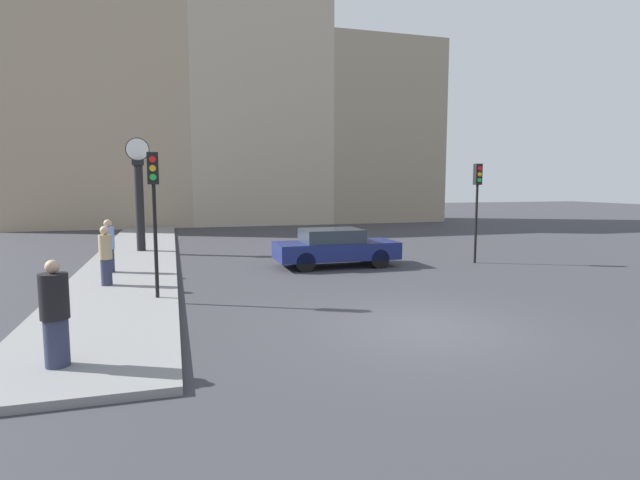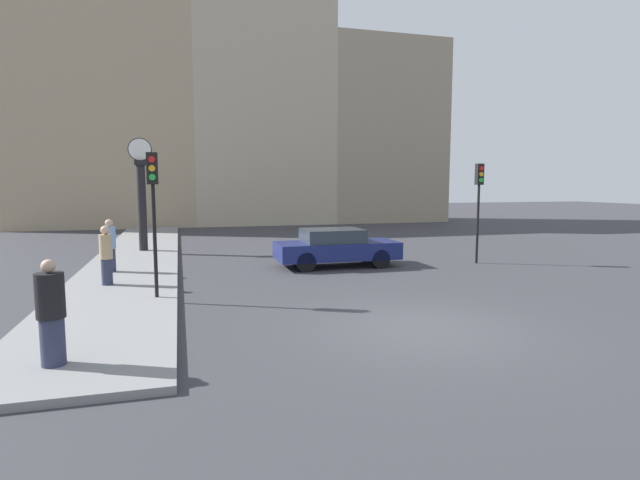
{
  "view_description": "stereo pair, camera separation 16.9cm",
  "coord_description": "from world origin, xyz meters",
  "px_view_note": "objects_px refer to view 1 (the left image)",
  "views": [
    {
      "loc": [
        -4.82,
        -8.84,
        2.9
      ],
      "look_at": [
        -0.64,
        5.33,
        1.24
      ],
      "focal_mm": 28.0,
      "sensor_mm": 36.0,
      "label": 1
    },
    {
      "loc": [
        -4.66,
        -8.88,
        2.9
      ],
      "look_at": [
        -0.64,
        5.33,
        1.24
      ],
      "focal_mm": 28.0,
      "sensor_mm": 36.0,
      "label": 2
    }
  ],
  "objects_px": {
    "traffic_light_far": "(477,192)",
    "street_clock": "(139,196)",
    "pedestrian_black_jacket": "(55,315)",
    "pedestrian_tan_coat": "(106,256)",
    "traffic_light_near": "(154,194)",
    "pedestrian_blue_stripe": "(109,246)",
    "sedan_car": "(335,247)"
  },
  "relations": [
    {
      "from": "street_clock",
      "to": "pedestrian_blue_stripe",
      "type": "distance_m",
      "value": 5.36
    },
    {
      "from": "traffic_light_far",
      "to": "pedestrian_tan_coat",
      "type": "distance_m",
      "value": 12.61
    },
    {
      "from": "sedan_car",
      "to": "traffic_light_far",
      "type": "relative_size",
      "value": 1.18
    },
    {
      "from": "sedan_car",
      "to": "pedestrian_black_jacket",
      "type": "distance_m",
      "value": 11.03
    },
    {
      "from": "traffic_light_far",
      "to": "pedestrian_blue_stripe",
      "type": "xyz_separation_m",
      "value": [
        -12.61,
        0.93,
        -1.64
      ]
    },
    {
      "from": "traffic_light_near",
      "to": "sedan_car",
      "type": "bearing_deg",
      "value": 33.79
    },
    {
      "from": "pedestrian_black_jacket",
      "to": "pedestrian_tan_coat",
      "type": "relative_size",
      "value": 1.0
    },
    {
      "from": "pedestrian_black_jacket",
      "to": "pedestrian_blue_stripe",
      "type": "bearing_deg",
      "value": 91.41
    },
    {
      "from": "traffic_light_far",
      "to": "pedestrian_black_jacket",
      "type": "bearing_deg",
      "value": -148.34
    },
    {
      "from": "sedan_car",
      "to": "street_clock",
      "type": "height_order",
      "value": "street_clock"
    },
    {
      "from": "traffic_light_near",
      "to": "pedestrian_black_jacket",
      "type": "xyz_separation_m",
      "value": [
        -1.33,
        -4.43,
        -1.72
      ]
    },
    {
      "from": "street_clock",
      "to": "pedestrian_black_jacket",
      "type": "height_order",
      "value": "street_clock"
    },
    {
      "from": "pedestrian_blue_stripe",
      "to": "traffic_light_near",
      "type": "bearing_deg",
      "value": -69.6
    },
    {
      "from": "pedestrian_tan_coat",
      "to": "traffic_light_far",
      "type": "bearing_deg",
      "value": 5.75
    },
    {
      "from": "pedestrian_black_jacket",
      "to": "pedestrian_tan_coat",
      "type": "distance_m",
      "value": 6.39
    },
    {
      "from": "pedestrian_blue_stripe",
      "to": "pedestrian_black_jacket",
      "type": "relative_size",
      "value": 1.02
    },
    {
      "from": "traffic_light_far",
      "to": "pedestrian_blue_stripe",
      "type": "height_order",
      "value": "traffic_light_far"
    },
    {
      "from": "pedestrian_blue_stripe",
      "to": "traffic_light_far",
      "type": "bearing_deg",
      "value": -4.23
    },
    {
      "from": "traffic_light_near",
      "to": "pedestrian_tan_coat",
      "type": "bearing_deg",
      "value": 125.01
    },
    {
      "from": "traffic_light_far",
      "to": "pedestrian_blue_stripe",
      "type": "relative_size",
      "value": 2.18
    },
    {
      "from": "traffic_light_far",
      "to": "pedestrian_black_jacket",
      "type": "height_order",
      "value": "traffic_light_far"
    },
    {
      "from": "traffic_light_far",
      "to": "street_clock",
      "type": "distance_m",
      "value": 13.4
    },
    {
      "from": "traffic_light_near",
      "to": "traffic_light_far",
      "type": "distance_m",
      "value": 11.53
    },
    {
      "from": "street_clock",
      "to": "pedestrian_tan_coat",
      "type": "bearing_deg",
      "value": -93.83
    },
    {
      "from": "traffic_light_near",
      "to": "pedestrian_tan_coat",
      "type": "height_order",
      "value": "traffic_light_near"
    },
    {
      "from": "pedestrian_tan_coat",
      "to": "pedestrian_black_jacket",
      "type": "bearing_deg",
      "value": -89.62
    },
    {
      "from": "sedan_car",
      "to": "traffic_light_far",
      "type": "bearing_deg",
      "value": -7.76
    },
    {
      "from": "traffic_light_near",
      "to": "pedestrian_black_jacket",
      "type": "height_order",
      "value": "traffic_light_near"
    },
    {
      "from": "sedan_car",
      "to": "street_clock",
      "type": "bearing_deg",
      "value": 141.59
    },
    {
      "from": "pedestrian_blue_stripe",
      "to": "pedestrian_black_jacket",
      "type": "bearing_deg",
      "value": -88.59
    },
    {
      "from": "sedan_car",
      "to": "street_clock",
      "type": "relative_size",
      "value": 0.92
    },
    {
      "from": "traffic_light_far",
      "to": "street_clock",
      "type": "relative_size",
      "value": 0.78
    }
  ]
}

